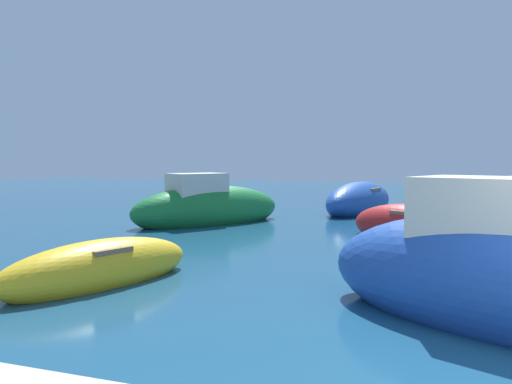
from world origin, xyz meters
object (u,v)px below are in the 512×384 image
Objects in this scene: moored_boat_5 at (359,201)px; moored_boat_7 at (100,268)px; moored_boat_1 at (208,208)px; moored_boat_6 at (412,227)px.

moored_boat_7 is at bearing -178.56° from moored_boat_5.
moored_boat_5 reaches higher than moored_boat_7.
moored_boat_6 is (6.20, -1.28, -0.17)m from moored_boat_1.
moored_boat_1 reaches higher than moored_boat_5.
moored_boat_1 is at bearing -147.99° from moored_boat_7.
moored_boat_1 reaches higher than moored_boat_6.
moored_boat_1 is at bearing -161.37° from moored_boat_6.
moored_boat_5 is (4.17, 4.83, -0.08)m from moored_boat_1.
moored_boat_5 is at bearing -6.53° from moored_boat_1.
moored_boat_5 is 1.48× the size of moored_boat_7.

